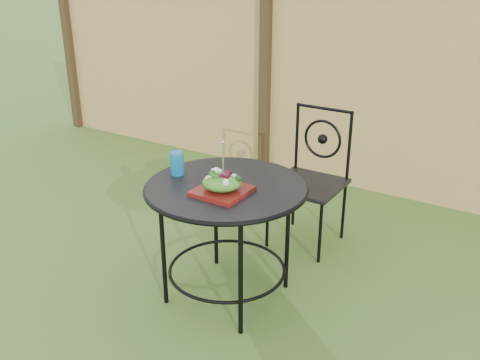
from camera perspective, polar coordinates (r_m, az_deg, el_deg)
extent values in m
plane|color=#2A4B18|center=(3.02, 3.48, -16.27)|extent=(60.00, 60.00, 0.00)
cube|color=tan|center=(4.53, 17.66, 8.88)|extent=(8.00, 0.05, 1.80)
cube|color=black|center=(6.62, -17.73, 13.39)|extent=(0.09, 0.09, 1.90)
cube|color=black|center=(4.95, 2.75, 11.61)|extent=(0.09, 0.09, 1.90)
cylinder|color=black|center=(2.98, -1.49, -0.70)|extent=(0.90, 0.90, 0.02)
torus|color=black|center=(2.98, -1.48, -0.80)|extent=(0.92, 0.92, 0.02)
torus|color=black|center=(3.23, -1.39, -9.45)|extent=(0.70, 0.70, 0.02)
cylinder|color=black|center=(3.22, 5.08, -6.05)|extent=(0.03, 0.03, 0.71)
cylinder|color=black|center=(3.46, -2.62, -3.83)|extent=(0.03, 0.03, 0.71)
cylinder|color=black|center=(3.10, -8.20, -7.44)|extent=(0.03, 0.03, 0.71)
cylinder|color=black|center=(2.83, 0.07, -10.37)|extent=(0.03, 0.03, 0.71)
cube|color=black|center=(3.71, 7.22, -0.47)|extent=(0.46, 0.46, 0.03)
cylinder|color=black|center=(3.73, 9.00, 7.54)|extent=(0.42, 0.02, 0.02)
torus|color=black|center=(3.80, 8.80, 4.34)|extent=(0.28, 0.02, 0.28)
cylinder|color=black|center=(3.73, 2.93, -4.11)|extent=(0.02, 0.02, 0.44)
cylinder|color=black|center=(3.57, 8.54, -5.62)|extent=(0.02, 0.02, 0.44)
cylinder|color=black|center=(4.05, 5.75, -1.95)|extent=(0.02, 0.02, 0.44)
cylinder|color=black|center=(3.90, 10.98, -3.23)|extent=(0.02, 0.02, 0.44)
cylinder|color=black|center=(3.88, 6.09, 4.58)|extent=(0.02, 0.02, 0.50)
cylinder|color=black|center=(3.73, 11.58, 3.49)|extent=(0.02, 0.02, 0.50)
cube|color=#3E1208|center=(2.87, -1.93, -1.20)|extent=(0.27, 0.27, 0.02)
ellipsoid|color=#235614|center=(2.85, -1.94, -0.24)|extent=(0.21, 0.21, 0.08)
cylinder|color=silver|center=(2.80, -1.81, 2.18)|extent=(0.01, 0.01, 0.18)
cylinder|color=#0D6C9D|center=(3.12, -6.74, 1.82)|extent=(0.08, 0.08, 0.14)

